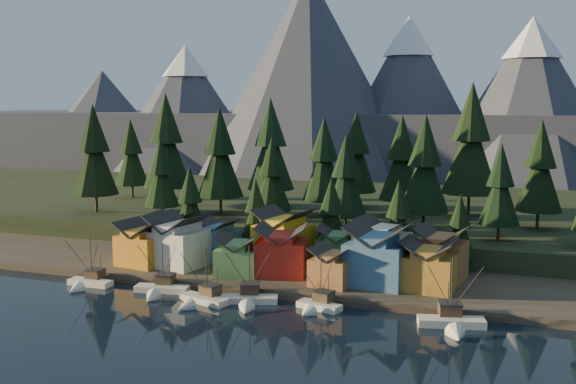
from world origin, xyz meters
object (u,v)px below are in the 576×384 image
(house_front_0, at_px, (143,242))
(house_back_0, at_px, (172,232))
(house_front_1, at_px, (178,239))
(boat_0, at_px, (87,276))
(boat_2, at_px, (200,293))
(boat_6, at_px, (453,314))
(house_back_1, at_px, (217,239))
(boat_4, at_px, (317,298))
(boat_1, at_px, (159,283))
(boat_3, at_px, (248,293))

(house_front_0, relative_size, house_back_0, 1.12)
(house_front_1, height_order, house_back_0, house_front_1)
(boat_0, height_order, house_front_0, house_front_0)
(boat_2, height_order, house_back_0, house_back_0)
(boat_2, relative_size, house_front_1, 0.90)
(boat_2, relative_size, boat_6, 0.88)
(boat_6, relative_size, house_back_1, 1.39)
(boat_4, distance_m, boat_6, 22.11)
(boat_1, distance_m, house_back_0, 25.14)
(house_back_0, bearing_deg, boat_3, -43.93)
(boat_3, relative_size, house_back_1, 1.28)
(boat_3, bearing_deg, house_back_1, 109.95)
(boat_2, xyz_separation_m, house_back_1, (-8.34, 24.00, 4.03))
(boat_1, height_order, boat_4, boat_1)
(boat_6, xyz_separation_m, house_back_0, (-61.81, 23.52, 4.04))
(boat_1, relative_size, boat_6, 0.93)
(boat_1, height_order, boat_6, boat_6)
(boat_1, xyz_separation_m, boat_6, (51.59, -0.96, 0.28))
(boat_6, height_order, house_front_1, house_front_1)
(boat_6, relative_size, house_back_0, 1.31)
(boat_0, relative_size, house_back_1, 1.21)
(boat_4, xyz_separation_m, house_front_0, (-40.51, 11.81, 4.13))
(boat_0, bearing_deg, house_back_0, 77.63)
(boat_0, bearing_deg, boat_6, -0.51)
(boat_2, distance_m, house_back_0, 32.73)
(boat_0, height_order, boat_6, boat_6)
(boat_3, relative_size, boat_6, 0.92)
(boat_3, bearing_deg, house_front_0, 138.95)
(boat_3, distance_m, house_front_1, 26.06)
(boat_1, bearing_deg, house_front_1, 96.41)
(boat_4, bearing_deg, boat_6, 10.83)
(boat_1, height_order, house_back_1, house_back_1)
(boat_3, xyz_separation_m, house_back_1, (-16.21, 21.38, 3.99))
(boat_6, distance_m, house_back_1, 54.92)
(house_front_1, bearing_deg, house_back_0, 136.00)
(boat_3, distance_m, boat_4, 11.96)
(boat_6, bearing_deg, boat_4, 162.78)
(boat_3, bearing_deg, boat_0, 163.12)
(boat_3, bearing_deg, boat_6, -18.12)
(boat_0, distance_m, house_back_1, 27.51)
(boat_3, xyz_separation_m, boat_6, (34.00, -0.54, 0.22))
(boat_3, bearing_deg, house_front_1, 129.54)
(house_front_1, bearing_deg, boat_6, -4.32)
(boat_2, distance_m, house_front_1, 22.02)
(house_front_0, height_order, house_back_1, house_front_0)
(house_front_1, relative_size, house_back_0, 1.29)
(boat_3, relative_size, house_back_0, 1.21)
(boat_6, bearing_deg, boat_2, 169.13)
(boat_4, distance_m, house_back_1, 35.08)
(boat_2, height_order, house_back_1, house_back_1)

